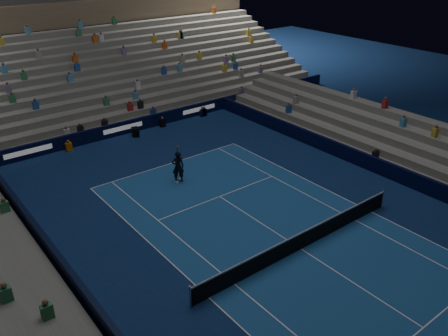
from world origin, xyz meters
name	(u,v)px	position (x,y,z in m)	size (l,w,h in m)	color
ground	(301,249)	(0.00, 0.00, 0.00)	(90.00, 90.00, 0.00)	#0D224F
court_surface	(301,249)	(0.00, 0.00, 0.01)	(10.97, 23.77, 0.01)	#1A4D8F
sponsor_barrier_far	(122,128)	(0.00, 18.50, 0.50)	(44.00, 0.25, 1.00)	black
sponsor_barrier_east	(416,181)	(9.70, 0.00, 0.50)	(0.25, 37.00, 1.00)	black
grandstand_main	(69,66)	(0.00, 27.90, 3.38)	(44.00, 15.20, 11.20)	slate
grandstand_east	(448,160)	(13.17, 0.00, 0.92)	(5.00, 37.00, 2.50)	slate
tennis_net	(302,240)	(0.00, 0.00, 0.50)	(12.90, 0.10, 1.10)	#B2B2B7
tennis_player	(178,167)	(-0.86, 9.41, 1.01)	(0.74, 0.48, 2.02)	black
broadcast_camera	(135,132)	(0.59, 17.57, 0.34)	(0.66, 1.04, 0.66)	black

